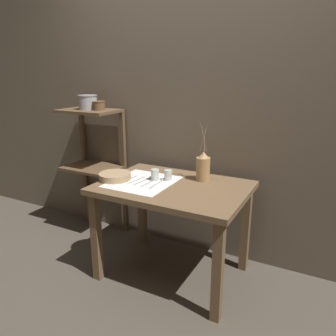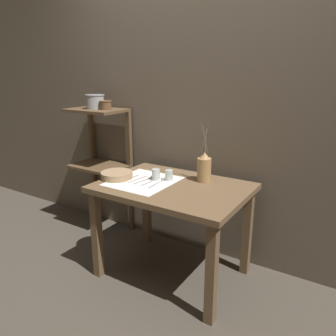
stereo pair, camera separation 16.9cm
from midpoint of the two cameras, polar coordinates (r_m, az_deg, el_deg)
ground_plane at (r=2.63m, az=-1.14°, el=-17.80°), size 12.00×12.00×0.00m
stone_wall_back at (r=2.62m, az=3.88°, el=10.30°), size 7.00×0.06×2.40m
wooden_table at (r=2.34m, az=-1.23°, el=-5.44°), size 1.04×0.74×0.71m
wooden_shelf_unit at (r=3.05m, az=-14.25°, el=3.33°), size 0.50×0.35×1.17m
linen_cloth at (r=2.38m, az=-6.48°, el=-2.43°), size 0.43×0.47×0.00m
pitcher_with_flowers at (r=2.38m, az=4.11°, el=0.14°), size 0.10×0.10×0.43m
wooden_bowl at (r=2.45m, az=-11.18°, el=-1.47°), size 0.24×0.24×0.05m
glass_tumbler_near at (r=2.39m, az=-4.33°, el=-1.21°), size 0.06×0.06×0.08m
glass_tumbler_far at (r=2.38m, az=-2.01°, el=-1.29°), size 0.06×0.06×0.08m
fork_outer at (r=2.44m, az=-8.83°, el=-1.97°), size 0.02×0.20×0.00m
fork_inner at (r=2.41m, az=-7.51°, el=-2.14°), size 0.03×0.20×0.00m
spoon_inner at (r=2.42m, az=-5.63°, el=-1.97°), size 0.05×0.21×0.02m
knife_center at (r=2.35m, az=-5.41°, el=-2.59°), size 0.02×0.20×0.00m
spoon_outer at (r=2.36m, az=-3.44°, el=-2.38°), size 0.03×0.21×0.02m
metal_pot_large at (r=2.96m, az=-15.43°, el=11.05°), size 0.17×0.17×0.12m
metal_pot_small at (r=2.88m, az=-13.59°, el=10.58°), size 0.10×0.10×0.08m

